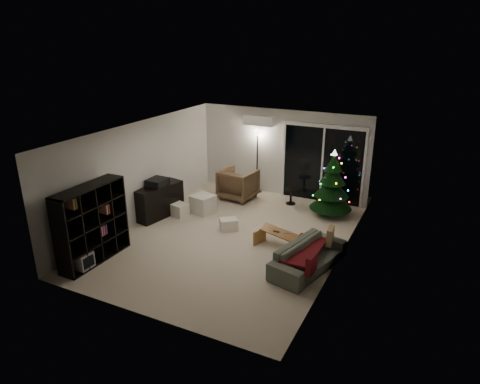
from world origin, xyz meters
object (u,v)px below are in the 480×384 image
Objects in this scene: sofa at (309,256)px; coffee_table at (282,241)px; bookshelf at (85,222)px; armchair at (238,184)px; christmas_tree at (332,183)px; media_cabinet at (159,201)px.

sofa reaches higher than coffee_table.
bookshelf reaches higher than armchair.
coffee_table is at bearing -101.29° from christmas_tree.
bookshelf is at bearing 79.48° from armchair.
bookshelf reaches higher than sofa.
coffee_table is at bearing 139.15° from armchair.
media_cabinet is 0.71× the size of sofa.
armchair reaches higher than coffee_table.
media_cabinet is 4.48m from christmas_tree.
armchair is 2.73m from christmas_tree.
media_cabinet reaches higher than coffee_table.
coffee_table is (-0.79, 0.60, -0.09)m from sofa.
bookshelf is at bearing -129.56° from coffee_table.
sofa is 1.07× the size of christmas_tree.
armchair is at bearing 59.81° from sofa.
armchair is 3.23m from coffee_table.
sofa is (4.30, 1.61, -0.54)m from bookshelf.
coffee_table is (2.24, -2.32, -0.25)m from armchair.
media_cabinet is (0.00, 2.48, -0.40)m from bookshelf.
christmas_tree is (3.97, 4.50, 0.07)m from bookshelf.
sofa is 0.99m from coffee_table.
sofa is at bearing -0.90° from media_cabinet.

